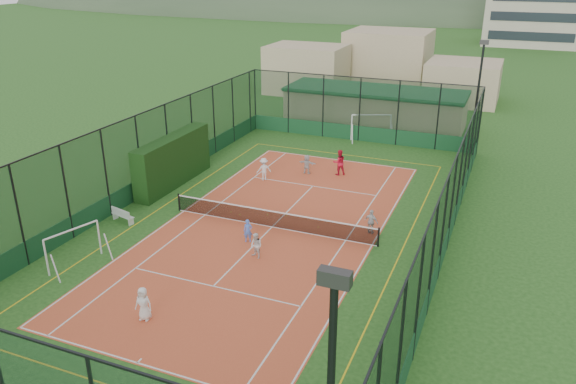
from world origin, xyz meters
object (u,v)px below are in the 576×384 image
child_near_mid (248,231)px  child_far_back (307,164)px  white_bench (123,215)px  coach (339,162)px  child_near_left (143,304)px  clubhouse (375,107)px  child_near_right (256,246)px  futsal_goal_far (371,128)px  child_far_left (264,169)px  child_far_right (371,222)px  futsal_goal_near (74,247)px  floodlight_ne (477,100)px

child_near_mid → child_far_back: bearing=68.9°
white_bench → coach: bearing=67.3°
child_near_left → child_far_back: 18.01m
clubhouse → child_near_right: clubhouse is taller
white_bench → child_near_left: bearing=-33.2°
child_far_back → futsal_goal_far: bearing=-100.2°
child_near_right → child_far_left: bearing=133.6°
white_bench → child_far_right: size_ratio=1.14×
futsal_goal_near → futsal_goal_far: 25.83m
child_far_back → floodlight_ne: bearing=-137.6°
futsal_goal_far → child_near_mid: size_ratio=2.63×
futsal_goal_near → child_far_left: bearing=2.9°
clubhouse → child_far_back: size_ratio=11.74×
child_near_left → coach: (2.22, 18.58, 0.15)m
futsal_goal_far → coach: size_ratio=1.84×
child_far_back → coach: (2.07, 0.58, 0.22)m
futsal_goal_far → child_near_left: bearing=-116.3°
floodlight_ne → futsal_goal_far: bearing=173.4°
white_bench → child_near_mid: bearing=18.1°
child_near_left → child_far_back: child_near_left is taller
clubhouse → child_near_left: bearing=-92.4°
clubhouse → white_bench: size_ratio=10.03×
futsal_goal_far → child_near_left: futsal_goal_far is taller
child_far_left → child_far_right: size_ratio=1.12×
floodlight_ne → child_near_right: size_ratio=6.48×
white_bench → child_near_mid: child_near_mid is taller
futsal_goal_near → child_near_mid: bearing=-33.6°
clubhouse → child_near_mid: 24.02m
child_near_left → child_far_right: child_near_left is taller
clubhouse → child_far_right: (5.08, -20.73, -0.90)m
clubhouse → child_far_back: clubhouse is taller
clubhouse → child_near_mid: clubhouse is taller
child_near_mid → child_near_right: size_ratio=0.95×
futsal_goal_far → child_near_right: size_ratio=2.49×
child_near_right → child_far_right: child_far_right is taller
futsal_goal_near → child_far_back: (5.77, 15.58, -0.24)m
floodlight_ne → futsal_goal_near: bearing=-123.2°
child_near_right → child_far_left: 10.38m
child_near_right → clubhouse: bearing=112.5°
futsal_goal_near → child_near_left: bearing=-95.4°
white_bench → child_near_mid: 7.37m
floodlight_ne → child_far_back: 13.18m
child_near_right → coach: coach is taller
futsal_goal_far → child_far_right: size_ratio=2.39×
child_near_left → futsal_goal_near: bearing=147.3°
clubhouse → futsal_goal_far: (0.87, -4.51, -0.55)m
futsal_goal_near → child_far_left: size_ratio=1.87×
white_bench → futsal_goal_near: bearing=-65.0°
futsal_goal_near → child_near_left: 6.11m
child_near_mid → coach: 11.10m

